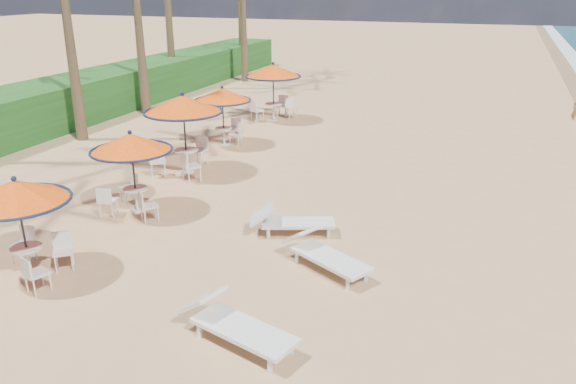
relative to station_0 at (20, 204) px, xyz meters
name	(u,v)px	position (x,y,z in m)	size (l,w,h in m)	color
ground	(242,311)	(4.71, 0.27, -1.59)	(160.00, 160.00, 0.00)	tan
scrub_hedge	(65,101)	(-8.79, 11.27, -0.69)	(3.00, 40.00, 1.80)	#194716
station_0	(20,204)	(0.00, 0.00, 0.00)	(2.09, 2.09, 2.18)	black
station_1	(130,153)	(0.00, 3.68, 0.03)	(2.13, 2.13, 2.22)	black
station_2	(183,114)	(-0.39, 7.01, 0.30)	(2.48, 2.48, 2.59)	black
station_3	(224,100)	(-0.71, 10.43, 0.09)	(2.12, 2.12, 2.21)	black
station_4	(274,78)	(-0.48, 14.80, 0.26)	(2.43, 2.43, 2.53)	black
lounger_near	(234,323)	(4.97, -0.64, -1.23)	(2.30, 1.28, 0.79)	silver
lounger_mid	(323,253)	(5.62, 2.40, -1.23)	(2.21, 1.63, 0.77)	silver
lounger_far	(289,221)	(4.34, 3.77, -1.25)	(2.13, 1.33, 0.73)	silver
person	(575,110)	(11.94, 19.38, -1.15)	(0.32, 0.21, 0.88)	#846243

